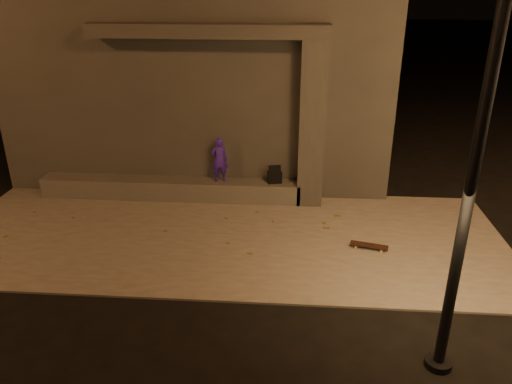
# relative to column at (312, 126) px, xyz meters

# --- Properties ---
(ground) EXTENTS (120.00, 120.00, 0.00)m
(ground) POSITION_rel_column_xyz_m (-1.70, -3.75, -1.84)
(ground) COLOR black
(ground) RESTS_ON ground
(sidewalk) EXTENTS (11.00, 4.40, 0.04)m
(sidewalk) POSITION_rel_column_xyz_m (-1.70, -1.75, -1.82)
(sidewalk) COLOR #656159
(sidewalk) RESTS_ON ground
(building) EXTENTS (9.00, 5.10, 5.22)m
(building) POSITION_rel_column_xyz_m (-2.70, 2.74, 0.77)
(building) COLOR #3C3936
(building) RESTS_ON ground
(ledge) EXTENTS (6.00, 0.55, 0.45)m
(ledge) POSITION_rel_column_xyz_m (-3.20, 0.00, -1.58)
(ledge) COLOR #56524E
(ledge) RESTS_ON sidewalk
(column) EXTENTS (0.55, 0.55, 3.60)m
(column) POSITION_rel_column_xyz_m (0.00, 0.00, 0.00)
(column) COLOR #3C3936
(column) RESTS_ON sidewalk
(canopy) EXTENTS (5.00, 0.70, 0.28)m
(canopy) POSITION_rel_column_xyz_m (-2.20, 0.05, 1.94)
(canopy) COLOR #3C3936
(canopy) RESTS_ON column
(skateboarder) EXTENTS (0.42, 0.31, 1.03)m
(skateboarder) POSITION_rel_column_xyz_m (-2.04, 0.00, -0.84)
(skateboarder) COLOR #3F1CB6
(skateboarder) RESTS_ON ledge
(backpack) EXTENTS (0.35, 0.26, 0.44)m
(backpack) POSITION_rel_column_xyz_m (-0.79, 0.00, -1.20)
(backpack) COLOR black
(backpack) RESTS_ON ledge
(skateboard) EXTENTS (0.73, 0.35, 0.08)m
(skateboard) POSITION_rel_column_xyz_m (1.10, -2.09, -1.74)
(skateboard) COLOR black
(skateboard) RESTS_ON sidewalk
(street_lamp_0) EXTENTS (0.36, 0.36, 6.90)m
(street_lamp_0) POSITION_rel_column_xyz_m (1.62, -5.13, 2.09)
(street_lamp_0) COLOR black
(street_lamp_0) RESTS_ON ground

